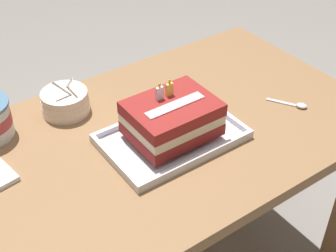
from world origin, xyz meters
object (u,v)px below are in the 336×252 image
at_px(bowl_stack, 65,102).
at_px(birthday_cake, 172,118).
at_px(serving_spoon_near_tray, 297,105).
at_px(foil_tray, 172,138).

bearing_deg(bowl_stack, birthday_cake, -58.40).
height_order(birthday_cake, serving_spoon_near_tray, birthday_cake).
relative_size(bowl_stack, serving_spoon_near_tray, 1.22).
bearing_deg(bowl_stack, serving_spoon_near_tray, -33.20).
relative_size(birthday_cake, bowl_stack, 1.63).
xyz_separation_m(bowl_stack, serving_spoon_near_tray, (0.55, -0.36, -0.03)).
height_order(foil_tray, birthday_cake, birthday_cake).
height_order(bowl_stack, serving_spoon_near_tray, bowl_stack).
xyz_separation_m(foil_tray, bowl_stack, (-0.17, 0.28, 0.03)).
bearing_deg(foil_tray, birthday_cake, 90.00).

